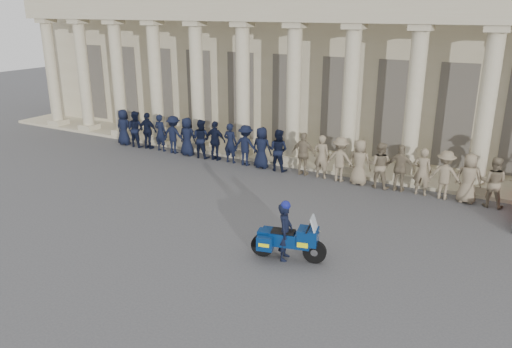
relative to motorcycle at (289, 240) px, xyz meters
name	(u,v)px	position (x,y,z in m)	size (l,w,h in m)	color
ground	(220,236)	(-2.54, 0.31, -0.61)	(90.00, 90.00, 0.00)	#444447
building	(370,54)	(-2.54, 15.05, 3.92)	(40.00, 12.50, 9.00)	#B7AB89
officer_rank	(276,150)	(-4.13, 7.20, 0.32)	(18.59, 0.71, 1.87)	black
motorcycle	(289,240)	(0.00, 0.00, 0.00)	(2.16, 1.09, 1.41)	black
rider	(285,230)	(-0.12, -0.03, 0.28)	(0.54, 0.70, 1.79)	black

